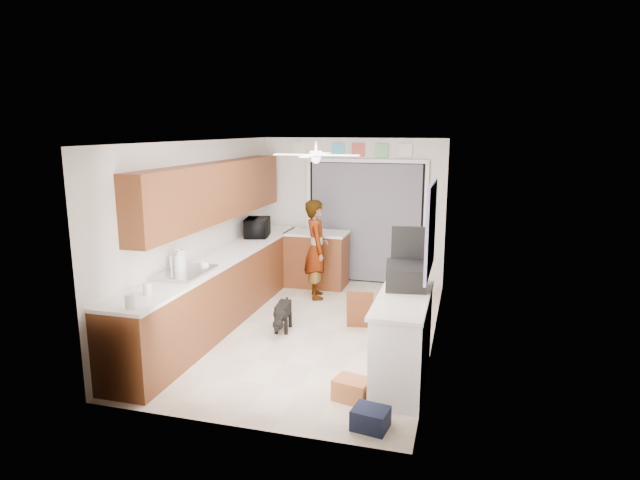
# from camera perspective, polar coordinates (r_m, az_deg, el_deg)

# --- Properties ---
(floor) EXTENTS (5.00, 5.00, 0.00)m
(floor) POSITION_cam_1_polar(r_m,az_deg,el_deg) (7.32, -0.85, -9.47)
(floor) COLOR beige
(floor) RESTS_ON ground
(ceiling) EXTENTS (5.00, 5.00, 0.00)m
(ceiling) POSITION_cam_1_polar(r_m,az_deg,el_deg) (6.82, -0.91, 10.49)
(ceiling) COLOR white
(ceiling) RESTS_ON ground
(wall_back) EXTENTS (3.20, 0.00, 3.20)m
(wall_back) POSITION_cam_1_polar(r_m,az_deg,el_deg) (9.36, 3.44, 3.15)
(wall_back) COLOR beige
(wall_back) RESTS_ON ground
(wall_front) EXTENTS (3.20, 0.00, 3.20)m
(wall_front) POSITION_cam_1_polar(r_m,az_deg,el_deg) (4.70, -9.53, -5.83)
(wall_front) COLOR beige
(wall_front) RESTS_ON ground
(wall_left) EXTENTS (0.00, 5.00, 5.00)m
(wall_left) POSITION_cam_1_polar(r_m,az_deg,el_deg) (7.57, -12.59, 0.81)
(wall_left) COLOR beige
(wall_left) RESTS_ON ground
(wall_right) EXTENTS (0.00, 5.00, 5.00)m
(wall_right) POSITION_cam_1_polar(r_m,az_deg,el_deg) (6.70, 12.36, -0.59)
(wall_right) COLOR beige
(wall_right) RESTS_ON ground
(left_base_cabinets) EXTENTS (0.60, 4.80, 0.90)m
(left_base_cabinets) POSITION_cam_1_polar(r_m,az_deg,el_deg) (7.62, -10.31, -5.21)
(left_base_cabinets) COLOR brown
(left_base_cabinets) RESTS_ON floor
(left_countertop) EXTENTS (0.62, 4.80, 0.04)m
(left_countertop) POSITION_cam_1_polar(r_m,az_deg,el_deg) (7.50, -10.38, -1.79)
(left_countertop) COLOR white
(left_countertop) RESTS_ON left_base_cabinets
(upper_cabinets) EXTENTS (0.32, 4.00, 0.80)m
(upper_cabinets) POSITION_cam_1_polar(r_m,az_deg,el_deg) (7.59, -10.99, 5.11)
(upper_cabinets) COLOR brown
(upper_cabinets) RESTS_ON wall_left
(sink_basin) EXTENTS (0.50, 0.76, 0.06)m
(sink_basin) POSITION_cam_1_polar(r_m,az_deg,el_deg) (6.63, -14.13, -3.44)
(sink_basin) COLOR silver
(sink_basin) RESTS_ON left_countertop
(faucet) EXTENTS (0.03, 0.03, 0.22)m
(faucet) POSITION_cam_1_polar(r_m,az_deg,el_deg) (6.70, -15.59, -2.51)
(faucet) COLOR silver
(faucet) RESTS_ON left_countertop
(peninsula_base) EXTENTS (1.00, 0.60, 0.90)m
(peninsula_base) POSITION_cam_1_polar(r_m,az_deg,el_deg) (9.15, -0.34, -2.13)
(peninsula_base) COLOR brown
(peninsula_base) RESTS_ON floor
(peninsula_top) EXTENTS (1.04, 0.64, 0.04)m
(peninsula_top) POSITION_cam_1_polar(r_m,az_deg,el_deg) (9.05, -0.35, 0.76)
(peninsula_top) COLOR white
(peninsula_top) RESTS_ON peninsula_base
(back_opening_recess) EXTENTS (2.00, 0.06, 2.10)m
(back_opening_recess) POSITION_cam_1_polar(r_m,az_deg,el_deg) (9.31, 4.89, 1.84)
(back_opening_recess) COLOR black
(back_opening_recess) RESTS_ON wall_back
(curtain_panel) EXTENTS (1.90, 0.03, 2.05)m
(curtain_panel) POSITION_cam_1_polar(r_m,az_deg,el_deg) (9.27, 4.84, 1.80)
(curtain_panel) COLOR slate
(curtain_panel) RESTS_ON wall_back
(door_trim_left) EXTENTS (0.06, 0.04, 2.10)m
(door_trim_left) POSITION_cam_1_polar(r_m,az_deg,el_deg) (9.52, -1.19, 2.10)
(door_trim_left) COLOR white
(door_trim_left) RESTS_ON wall_back
(door_trim_right) EXTENTS (0.06, 0.04, 2.10)m
(door_trim_right) POSITION_cam_1_polar(r_m,az_deg,el_deg) (9.15, 11.14, 1.48)
(door_trim_right) COLOR white
(door_trim_right) RESTS_ON wall_back
(door_trim_head) EXTENTS (2.10, 0.04, 0.06)m
(door_trim_head) POSITION_cam_1_polar(r_m,az_deg,el_deg) (9.16, 4.97, 8.41)
(door_trim_head) COLOR white
(door_trim_head) RESTS_ON wall_back
(header_frame_1) EXTENTS (0.22, 0.02, 0.22)m
(header_frame_1) POSITION_cam_1_polar(r_m,az_deg,el_deg) (9.28, 1.95, 9.61)
(header_frame_1) COLOR #53C5DE
(header_frame_1) RESTS_ON wall_back
(header_frame_2) EXTENTS (0.22, 0.02, 0.22)m
(header_frame_2) POSITION_cam_1_polar(r_m,az_deg,el_deg) (9.21, 4.10, 9.57)
(header_frame_2) COLOR #BA4A46
(header_frame_2) RESTS_ON wall_back
(header_frame_3) EXTENTS (0.22, 0.02, 0.22)m
(header_frame_3) POSITION_cam_1_polar(r_m,az_deg,el_deg) (9.13, 6.59, 9.50)
(header_frame_3) COLOR #6DBF7A
(header_frame_3) RESTS_ON wall_back
(header_frame_4) EXTENTS (0.22, 0.02, 0.22)m
(header_frame_4) POSITION_cam_1_polar(r_m,az_deg,el_deg) (9.08, 9.12, 9.42)
(header_frame_4) COLOR silver
(header_frame_4) RESTS_ON wall_back
(route66_sign) EXTENTS (0.22, 0.02, 0.26)m
(route66_sign) POSITION_cam_1_polar(r_m,az_deg,el_deg) (9.47, -2.23, 9.65)
(route66_sign) COLOR silver
(route66_sign) RESTS_ON wall_back
(right_counter_base) EXTENTS (0.50, 1.40, 0.90)m
(right_counter_base) POSITION_cam_1_polar(r_m,az_deg,el_deg) (5.81, 8.80, -10.67)
(right_counter_base) COLOR white
(right_counter_base) RESTS_ON floor
(right_counter_top) EXTENTS (0.54, 1.44, 0.04)m
(right_counter_top) POSITION_cam_1_polar(r_m,az_deg,el_deg) (5.65, 8.85, -6.25)
(right_counter_top) COLOR white
(right_counter_top) RESTS_ON right_counter_base
(abstract_painting) EXTENTS (0.03, 1.15, 0.95)m
(abstract_painting) POSITION_cam_1_polar(r_m,az_deg,el_deg) (5.65, 11.74, 1.27)
(abstract_painting) COLOR #E253B1
(abstract_painting) RESTS_ON wall_right
(ceiling_fan) EXTENTS (1.14, 1.14, 0.24)m
(ceiling_fan) POSITION_cam_1_polar(r_m,az_deg,el_deg) (7.02, -0.44, 9.06)
(ceiling_fan) COLOR white
(ceiling_fan) RESTS_ON ceiling
(microwave) EXTENTS (0.48, 0.61, 0.30)m
(microwave) POSITION_cam_1_polar(r_m,az_deg,el_deg) (8.69, -6.70, 1.34)
(microwave) COLOR black
(microwave) RESTS_ON left_countertop
(soap_bottle) EXTENTS (0.16, 0.16, 0.32)m
(soap_bottle) POSITION_cam_1_polar(r_m,az_deg,el_deg) (6.62, -14.80, -2.19)
(soap_bottle) COLOR silver
(soap_bottle) RESTS_ON left_countertop
(cup) EXTENTS (0.11, 0.11, 0.08)m
(cup) POSITION_cam_1_polar(r_m,az_deg,el_deg) (6.84, -12.22, -2.65)
(cup) COLOR white
(cup) RESTS_ON left_countertop
(jar_a) EXTENTS (0.12, 0.12, 0.14)m
(jar_a) POSITION_cam_1_polar(r_m,az_deg,el_deg) (5.56, -19.60, -6.17)
(jar_a) COLOR silver
(jar_a) RESTS_ON left_countertop
(jar_b) EXTENTS (0.11, 0.11, 0.13)m
(jar_b) POSITION_cam_1_polar(r_m,az_deg,el_deg) (5.92, -17.95, -5.01)
(jar_b) COLOR silver
(jar_b) RESTS_ON left_countertop
(paper_towel_roll) EXTENTS (0.13, 0.13, 0.25)m
(paper_towel_roll) POSITION_cam_1_polar(r_m,az_deg,el_deg) (6.80, -14.66, -2.10)
(paper_towel_roll) COLOR white
(paper_towel_roll) RESTS_ON left_countertop
(suitcase) EXTENTS (0.51, 0.63, 0.25)m
(suitcase) POSITION_cam_1_polar(r_m,az_deg,el_deg) (5.99, 9.16, -3.77)
(suitcase) COLOR black
(suitcase) RESTS_ON right_counter_top
(suitcase_rim) EXTENTS (0.51, 0.63, 0.02)m
(suitcase_rim) POSITION_cam_1_polar(r_m,az_deg,el_deg) (6.02, 9.12, -4.77)
(suitcase_rim) COLOR yellow
(suitcase_rim) RESTS_ON suitcase
(suitcase_lid) EXTENTS (0.42, 0.08, 0.50)m
(suitcase_lid) POSITION_cam_1_polar(r_m,az_deg,el_deg) (6.21, 9.54, -0.84)
(suitcase_lid) COLOR black
(suitcase_lid) RESTS_ON suitcase
(cardboard_box) EXTENTS (0.40, 0.34, 0.22)m
(cardboard_box) POSITION_cam_1_polar(r_m,az_deg,el_deg) (5.54, 3.44, -15.62)
(cardboard_box) COLOR #9F5532
(cardboard_box) RESTS_ON floor
(navy_crate) EXTENTS (0.35, 0.31, 0.19)m
(navy_crate) POSITION_cam_1_polar(r_m,az_deg,el_deg) (5.10, 5.41, -18.43)
(navy_crate) COLOR black
(navy_crate) RESTS_ON floor
(cabinet_door_panel) EXTENTS (0.38, 0.18, 0.53)m
(cabinet_door_panel) POSITION_cam_1_polar(r_m,az_deg,el_deg) (7.26, 4.29, -7.42)
(cabinet_door_panel) COLOR brown
(cabinet_door_panel) RESTS_ON floor
(man) EXTENTS (0.56, 0.67, 1.58)m
(man) POSITION_cam_1_polar(r_m,az_deg,el_deg) (8.43, -0.39, -0.99)
(man) COLOR white
(man) RESTS_ON floor
(dog) EXTENTS (0.30, 0.56, 0.42)m
(dog) POSITION_cam_1_polar(r_m,az_deg,el_deg) (7.22, -3.96, -8.01)
(dog) COLOR black
(dog) RESTS_ON floor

